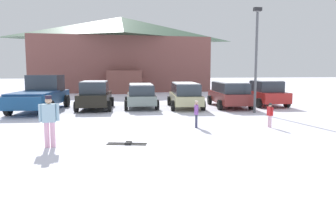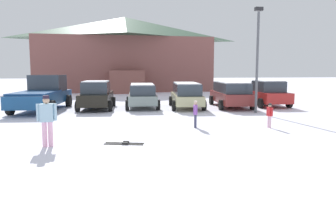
% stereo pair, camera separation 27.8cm
% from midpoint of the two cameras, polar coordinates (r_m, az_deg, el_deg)
% --- Properties ---
extents(ground, '(160.00, 160.00, 0.00)m').
position_cam_midpoint_polar(ground, '(8.86, 5.16, -10.30)').
color(ground, white).
extents(ski_lodge, '(20.36, 12.34, 8.85)m').
position_cam_midpoint_polar(ski_lodge, '(37.55, -9.01, 8.97)').
color(ski_lodge, brown).
rests_on(ski_lodge, ground).
extents(parked_black_sedan, '(2.25, 4.18, 1.78)m').
position_cam_midpoint_polar(parked_black_sedan, '(19.39, -14.12, 1.09)').
color(parked_black_sedan, black).
rests_on(parked_black_sedan, ground).
extents(parked_grey_wagon, '(2.21, 4.18, 1.57)m').
position_cam_midpoint_polar(parked_grey_wagon, '(19.60, -5.58, 1.19)').
color(parked_grey_wagon, gray).
rests_on(parked_grey_wagon, ground).
extents(parked_beige_suv, '(2.33, 4.69, 1.64)m').
position_cam_midpoint_polar(parked_beige_suv, '(19.49, 2.86, 1.29)').
color(parked_beige_suv, tan).
rests_on(parked_beige_suv, ground).
extents(parked_maroon_van, '(2.50, 4.91, 1.69)m').
position_cam_midpoint_polar(parked_maroon_van, '(20.28, 11.22, 1.44)').
color(parked_maroon_van, maroon).
rests_on(parked_maroon_van, ground).
extents(parked_red_sedan, '(2.28, 4.14, 1.76)m').
position_cam_midpoint_polar(parked_red_sedan, '(21.71, 17.68, 1.46)').
color(parked_red_sedan, '#AE2522').
rests_on(parked_red_sedan, ground).
extents(pickup_truck, '(2.81, 6.09, 2.15)m').
position_cam_midpoint_polar(pickup_truck, '(19.94, -23.33, 1.23)').
color(pickup_truck, navy).
rests_on(pickup_truck, ground).
extents(skier_adult_in_blue_parka, '(0.62, 0.28, 1.67)m').
position_cam_midpoint_polar(skier_adult_in_blue_parka, '(10.30, -22.42, -3.05)').
color(skier_adult_in_blue_parka, '#EEAECC').
rests_on(skier_adult_in_blue_parka, ground).
extents(skier_child_in_red_jacket, '(0.18, 0.39, 1.05)m').
position_cam_midpoint_polar(skier_child_in_red_jacket, '(13.56, 18.29, -2.32)').
color(skier_child_in_red_jacket, beige).
rests_on(skier_child_in_red_jacket, ground).
extents(skier_child_in_purple_jacket, '(0.24, 0.42, 1.16)m').
position_cam_midpoint_polar(skier_child_in_purple_jacket, '(12.87, 4.81, -2.18)').
color(skier_child_in_purple_jacket, '#393B56').
rests_on(skier_child_in_purple_jacket, ground).
extents(pair_of_skis, '(1.35, 0.59, 0.08)m').
position_cam_midpoint_polar(pair_of_skis, '(10.21, -8.55, -8.02)').
color(pair_of_skis, '#272722').
rests_on(pair_of_skis, ground).
extents(lamp_post, '(0.44, 0.24, 5.94)m').
position_cam_midpoint_polar(lamp_post, '(17.84, 16.02, 8.46)').
color(lamp_post, '#515459').
rests_on(lamp_post, ground).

